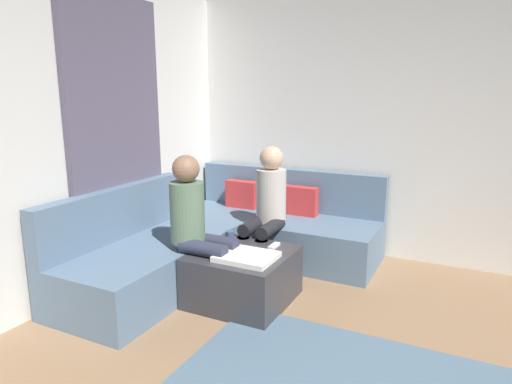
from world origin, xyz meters
name	(u,v)px	position (x,y,z in m)	size (l,w,h in m)	color
wall_back	(476,129)	(0.00, 2.94, 1.35)	(6.00, 0.12, 2.70)	silver
curtain_panel	(118,142)	(-2.84, 1.30, 1.25)	(0.06, 1.10, 2.50)	#595166
sectional_couch	(226,240)	(-2.08, 1.88, 0.28)	(2.10, 2.55, 0.87)	slate
ottoman	(243,276)	(-1.59, 1.30, 0.21)	(0.76, 0.76, 0.42)	#333338
folded_blanket	(247,257)	(-1.49, 1.18, 0.44)	(0.44, 0.36, 0.04)	white
coffee_mug	(230,236)	(-1.81, 1.48, 0.47)	(0.08, 0.08, 0.10)	#334C72
game_remote	(274,246)	(-1.41, 1.52, 0.43)	(0.05, 0.15, 0.02)	white
person_on_couch_back	(267,205)	(-1.67, 1.93, 0.66)	(0.30, 0.60, 1.20)	black
person_on_couch_side	(198,222)	(-1.93, 1.18, 0.66)	(0.60, 0.30, 1.20)	#2D3347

